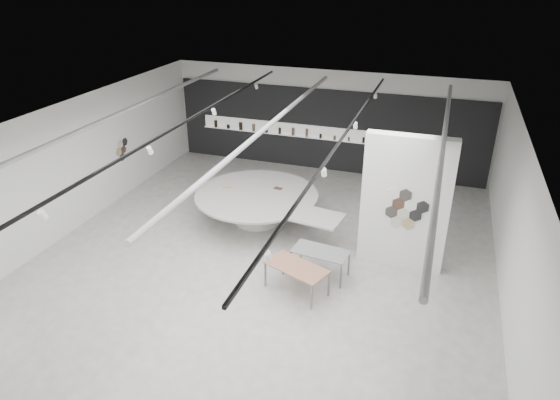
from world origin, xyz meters
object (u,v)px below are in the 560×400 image
(partition_column, at_px, (405,204))
(display_island, at_px, (259,204))
(sample_table_stone, at_px, (320,253))
(kitchen_counter, at_px, (406,173))
(sample_table_wood, at_px, (297,268))

(partition_column, distance_m, display_island, 4.64)
(partition_column, relative_size, sample_table_stone, 2.41)
(display_island, distance_m, kitchen_counter, 6.02)
(partition_column, relative_size, kitchen_counter, 2.47)
(display_island, bearing_deg, partition_column, -4.43)
(kitchen_counter, bearing_deg, sample_table_wood, -105.73)
(sample_table_wood, relative_size, sample_table_stone, 1.13)
(display_island, relative_size, sample_table_stone, 3.37)
(sample_table_stone, distance_m, kitchen_counter, 6.88)
(sample_table_stone, relative_size, kitchen_counter, 1.03)
(sample_table_stone, bearing_deg, kitchen_counter, 77.63)
(display_island, bearing_deg, kitchen_counter, 57.10)
(partition_column, height_order, sample_table_stone, partition_column)
(sample_table_wood, height_order, kitchen_counter, kitchen_counter)
(partition_column, relative_size, sample_table_wood, 2.14)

